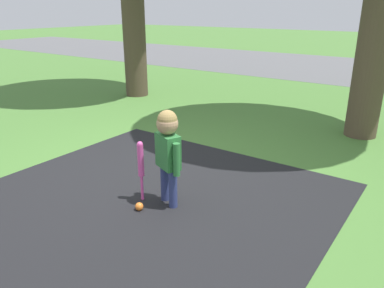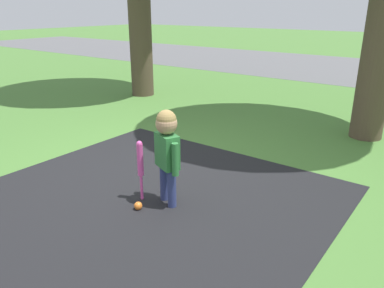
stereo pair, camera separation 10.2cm
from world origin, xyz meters
name	(u,v)px [view 1 (the left image)]	position (x,y,z in m)	size (l,w,h in m)	color
ground_plane	(158,168)	(0.00, 0.00, 0.00)	(60.00, 60.00, 0.00)	#477533
street_strip	(352,69)	(0.00, 9.57, 0.00)	(40.00, 6.00, 0.01)	#59595B
child	(168,145)	(0.67, -0.61, 0.63)	(0.37, 0.24, 0.97)	navy
baseball_bat	(141,163)	(0.40, -0.71, 0.42)	(0.06, 0.06, 0.64)	#E54CA5
sports_ball	(139,206)	(0.52, -0.89, 0.04)	(0.08, 0.08, 0.08)	orange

